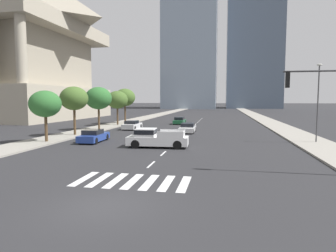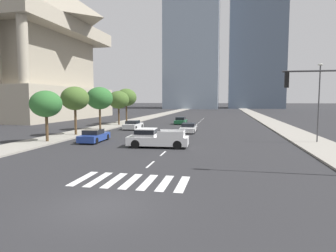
# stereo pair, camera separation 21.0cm
# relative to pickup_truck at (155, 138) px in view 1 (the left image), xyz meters

# --- Properties ---
(ground_plane) EXTENTS (800.00, 800.00, 0.00)m
(ground_plane) POSITION_rel_pickup_truck_xyz_m (1.35, -14.44, -0.81)
(ground_plane) COLOR #28282B
(sidewalk_east) EXTENTS (4.00, 260.00, 0.15)m
(sidewalk_east) POSITION_rel_pickup_truck_xyz_m (14.61, 15.56, -0.74)
(sidewalk_east) COLOR gray
(sidewalk_east) RESTS_ON ground
(sidewalk_west) EXTENTS (4.00, 260.00, 0.15)m
(sidewalk_west) POSITION_rel_pickup_truck_xyz_m (-11.91, 15.56, -0.74)
(sidewalk_west) COLOR gray
(sidewalk_west) RESTS_ON ground
(crosswalk_near) EXTENTS (5.85, 2.89, 0.01)m
(crosswalk_near) POSITION_rel_pickup_truck_xyz_m (1.35, -10.84, -0.81)
(crosswalk_near) COLOR silver
(crosswalk_near) RESTS_ON ground
(lane_divider_center) EXTENTS (0.14, 50.00, 0.01)m
(lane_divider_center) POSITION_rel_pickup_truck_xyz_m (1.35, 17.16, -0.81)
(lane_divider_center) COLOR silver
(lane_divider_center) RESTS_ON ground
(pickup_truck) EXTENTS (5.50, 2.35, 1.67)m
(pickup_truck) POSITION_rel_pickup_truck_xyz_m (0.00, 0.00, 0.00)
(pickup_truck) COLOR silver
(pickup_truck) RESTS_ON ground
(sedan_white_0) EXTENTS (1.90, 4.25, 1.28)m
(sedan_white_0) POSITION_rel_pickup_truck_xyz_m (-6.88, 14.93, -0.22)
(sedan_white_0) COLOR silver
(sedan_white_0) RESTS_ON ground
(sedan_blue_1) EXTENTS (1.96, 4.42, 1.28)m
(sedan_blue_1) POSITION_rel_pickup_truck_xyz_m (-6.80, 2.03, -0.22)
(sedan_blue_1) COLOR navy
(sedan_blue_1) RESTS_ON ground
(sedan_white_2) EXTENTS (1.93, 4.71, 1.19)m
(sedan_white_2) POSITION_rel_pickup_truck_xyz_m (1.47, 12.47, -0.26)
(sedan_white_2) COLOR silver
(sedan_white_2) RESTS_ON ground
(sedan_green_3) EXTENTS (1.82, 4.28, 1.23)m
(sedan_green_3) POSITION_rel_pickup_truck_xyz_m (-1.48, 25.29, -0.25)
(sedan_green_3) COLOR #1E6038
(sedan_green_3) RESTS_ON ground
(street_lamp_east) EXTENTS (0.50, 0.24, 7.50)m
(street_lamp_east) POSITION_rel_pickup_truck_xyz_m (14.91, 5.16, 3.69)
(street_lamp_east) COLOR #3F3F42
(street_lamp_east) RESTS_ON sidewalk_east
(street_tree_nearest) EXTENTS (3.05, 3.05, 4.98)m
(street_tree_nearest) POSITION_rel_pickup_truck_xyz_m (-11.11, 0.63, 3.00)
(street_tree_nearest) COLOR #4C3823
(street_tree_nearest) RESTS_ON sidewalk_west
(street_tree_second) EXTENTS (3.24, 3.24, 5.63)m
(street_tree_second) POSITION_rel_pickup_truck_xyz_m (-11.11, 6.25, 3.57)
(street_tree_second) COLOR #4C3823
(street_tree_second) RESTS_ON sidewalk_west
(street_tree_third) EXTENTS (3.66, 3.66, 5.87)m
(street_tree_third) POSITION_rel_pickup_truck_xyz_m (-11.11, 13.06, 3.64)
(street_tree_third) COLOR #4C3823
(street_tree_third) RESTS_ON sidewalk_west
(street_tree_fourth) EXTENTS (3.43, 3.43, 5.56)m
(street_tree_fourth) POSITION_rel_pickup_truck_xyz_m (-11.11, 20.43, 3.42)
(street_tree_fourth) COLOR #4C3823
(street_tree_fourth) RESTS_ON sidewalk_west
(street_tree_fifth) EXTENTS (3.64, 3.64, 6.07)m
(street_tree_fifth) POSITION_rel_pickup_truck_xyz_m (-11.11, 24.24, 3.85)
(street_tree_fifth) COLOR #4C3823
(street_tree_fifth) RESTS_ON sidewalk_west
(war_memorial) EXTENTS (34.10, 34.10, 36.51)m
(war_memorial) POSITION_rel_pickup_truck_xyz_m (-41.37, 34.57, 17.80)
(war_memorial) COLOR #A89E89
(war_memorial) RESTS_ON ground
(office_tower_left_skyline) EXTENTS (26.06, 24.09, 83.54)m
(office_tower_left_skyline) POSITION_rel_pickup_truck_xyz_m (-10.25, 122.43, 40.43)
(office_tower_left_skyline) COLOR #8C9EB2
(office_tower_left_skyline) RESTS_ON ground
(office_tower_center_skyline) EXTENTS (27.03, 26.82, 85.36)m
(office_tower_center_skyline) POSITION_rel_pickup_truck_xyz_m (21.30, 135.13, 41.34)
(office_tower_center_skyline) COLOR slate
(office_tower_center_skyline) RESTS_ON ground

